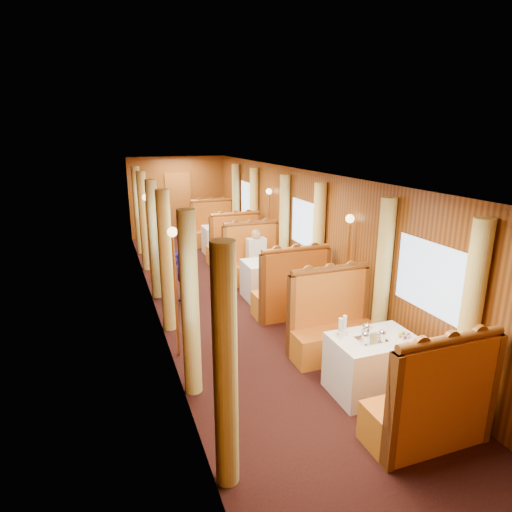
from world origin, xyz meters
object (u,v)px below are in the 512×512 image
tea_tray (371,339)px  fruit_plate (404,336)px  banquette_mid_fwd (291,294)px  table_mid (270,279)px  banquette_far_aft (214,230)px  teapot_right (382,337)px  banquette_far_fwd (234,247)px  rose_vase_mid (269,252)px  passenger (257,251)px  teapot_back (367,331)px  banquette_near_fwd (430,408)px  steward (184,260)px  banquette_mid_aft (253,263)px  rose_vase_far (224,220)px  banquette_near_aft (332,328)px  table_near (373,365)px  teapot_left (365,340)px  table_far (223,240)px

tea_tray → fruit_plate: 0.43m
banquette_mid_fwd → table_mid: bearing=90.0°
banquette_far_aft → teapot_right: banquette_far_aft is taller
banquette_far_fwd → rose_vase_mid: bearing=-90.6°
tea_tray → banquette_far_fwd: bearing=89.2°
passenger → teapot_back: bearing=-91.0°
banquette_near_fwd → tea_tray: size_ratio=3.94×
fruit_plate → passenger: bearing=94.3°
steward → passenger: size_ratio=2.33×
banquette_mid_fwd → steward: steward is taller
table_mid → rose_vase_mid: rose_vase_mid is taller
table_mid → banquette_mid_aft: bearing=90.0°
tea_tray → rose_vase_mid: 3.55m
banquette_far_fwd → teapot_back: bearing=-90.7°
banquette_far_aft → banquette_far_fwd: bearing=-90.0°
teapot_right → rose_vase_far: bearing=68.3°
table_mid → steward: bearing=172.2°
table_mid → passenger: 0.88m
banquette_near_aft → steward: steward is taller
table_near → tea_tray: size_ratio=3.09×
banquette_mid_aft → banquette_far_aft: size_ratio=1.00×
rose_vase_far → passenger: bearing=-90.8°
banquette_far_aft → tea_tray: bearing=-90.6°
banquette_mid_aft → banquette_far_aft: 3.50m
banquette_mid_fwd → teapot_left: banquette_mid_fwd is taller
banquette_near_fwd → teapot_back: banquette_near_fwd is taller
table_far → tea_tray: size_ratio=3.09×
table_mid → teapot_back: teapot_back is taller
banquette_far_aft → rose_vase_far: bearing=-87.7°
table_near → rose_vase_mid: bearing=90.4°
teapot_left → fruit_plate: 0.55m
table_far → fruit_plate: size_ratio=4.39×
banquette_mid_fwd → rose_vase_far: 4.56m
banquette_mid_aft → teapot_right: size_ratio=8.79×
teapot_left → table_near: bearing=18.1°
banquette_far_fwd → steward: (-1.66, -2.26, 0.46)m
steward → banquette_mid_fwd: bearing=48.4°
table_near → teapot_back: (-0.07, 0.08, 0.44)m
banquette_mid_fwd → banquette_far_aft: 5.53m
rose_vase_mid → banquette_mid_fwd: bearing=-88.5°
banquette_far_aft → banquette_near_aft: bearing=-90.0°
banquette_far_aft → fruit_plate: size_ratio=5.60×
fruit_plate → rose_vase_far: (-0.30, 7.14, 0.16)m
banquette_far_fwd → rose_vase_far: size_ratio=3.72×
banquette_mid_aft → table_mid: bearing=-90.0°
rose_vase_mid → steward: steward is taller
banquette_near_aft → banquette_mid_aft: (0.00, 3.50, 0.00)m
banquette_mid_fwd → teapot_back: 2.44m
banquette_near_fwd → rose_vase_mid: bearing=90.3°
banquette_near_aft → banquette_mid_aft: size_ratio=1.00×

